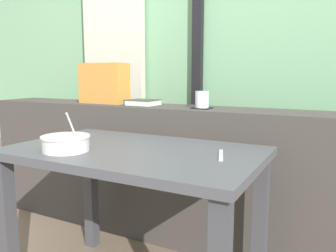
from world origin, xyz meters
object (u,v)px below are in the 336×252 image
object	(u,v)px
closed_book	(143,103)
soup_bowl	(66,143)
throw_pillow	(104,83)
breakfast_table	(134,174)
coaster_square	(202,108)
juice_glass	(202,100)
fork_utensil	(221,155)

from	to	relation	value
closed_book	soup_bowl	xyz separation A→B (m)	(0.08, -0.73, -0.11)
throw_pillow	closed_book	bearing A→B (deg)	-5.91
closed_book	breakfast_table	bearing A→B (deg)	-61.59
coaster_square	juice_glass	world-z (taller)	juice_glass
closed_book	fork_utensil	distance (m)	0.87
coaster_square	throw_pillow	xyz separation A→B (m)	(-0.70, 0.03, 0.13)
soup_bowl	breakfast_table	bearing A→B (deg)	37.20
juice_glass	soup_bowl	size ratio (longest dim) A/B	0.47
coaster_square	juice_glass	xyz separation A→B (m)	(0.00, 0.00, 0.05)
fork_utensil	coaster_square	bearing A→B (deg)	100.33
breakfast_table	closed_book	bearing A→B (deg)	118.41
coaster_square	breakfast_table	bearing A→B (deg)	-98.08
juice_glass	closed_book	xyz separation A→B (m)	(-0.39, 0.00, -0.03)
soup_bowl	fork_utensil	world-z (taller)	soup_bowl
juice_glass	closed_book	bearing A→B (deg)	179.70
throw_pillow	soup_bowl	world-z (taller)	throw_pillow
breakfast_table	coaster_square	world-z (taller)	coaster_square
coaster_square	throw_pillow	size ratio (longest dim) A/B	0.31
closed_book	throw_pillow	size ratio (longest dim) A/B	0.58
coaster_square	soup_bowl	distance (m)	0.80
juice_glass	soup_bowl	distance (m)	0.81
closed_book	fork_utensil	world-z (taller)	closed_book
closed_book	throw_pillow	world-z (taller)	throw_pillow
juice_glass	throw_pillow	xyz separation A→B (m)	(-0.70, 0.03, 0.08)
breakfast_table	juice_glass	distance (m)	0.64
closed_book	soup_bowl	distance (m)	0.75
throw_pillow	fork_utensil	bearing A→B (deg)	-29.13
juice_glass	throw_pillow	world-z (taller)	throw_pillow
fork_utensil	throw_pillow	bearing A→B (deg)	131.99
soup_bowl	fork_utensil	xyz separation A→B (m)	(0.59, 0.21, -0.03)
throw_pillow	coaster_square	bearing A→B (deg)	-2.84
throw_pillow	soup_bowl	size ratio (longest dim) A/B	1.61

